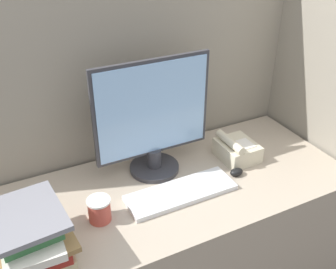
# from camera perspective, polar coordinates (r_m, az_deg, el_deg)

# --- Properties ---
(cubicle_panel_rear) EXTENTS (1.89, 0.04, 1.71)m
(cubicle_panel_rear) POSITION_cam_1_polar(r_m,az_deg,el_deg) (1.84, -4.31, 1.96)
(cubicle_panel_rear) COLOR gray
(cubicle_panel_rear) RESTS_ON ground_plane
(cubicle_panel_right) EXTENTS (0.04, 0.71, 1.71)m
(cubicle_panel_right) POSITION_cam_1_polar(r_m,az_deg,el_deg) (2.01, 20.69, 2.61)
(cubicle_panel_right) COLOR gray
(cubicle_panel_right) RESTS_ON ground_plane
(desk) EXTENTS (1.49, 0.65, 0.73)m
(desk) POSITION_cam_1_polar(r_m,az_deg,el_deg) (1.88, 0.77, -16.24)
(desk) COLOR tan
(desk) RESTS_ON ground_plane
(monitor) EXTENTS (0.50, 0.21, 0.50)m
(monitor) POSITION_cam_1_polar(r_m,az_deg,el_deg) (1.60, -2.17, 1.97)
(monitor) COLOR #333338
(monitor) RESTS_ON desk
(keyboard) EXTENTS (0.45, 0.15, 0.02)m
(keyboard) POSITION_cam_1_polar(r_m,az_deg,el_deg) (1.59, 1.89, -8.40)
(keyboard) COLOR silver
(keyboard) RESTS_ON desk
(mouse) EXTENTS (0.06, 0.04, 0.03)m
(mouse) POSITION_cam_1_polar(r_m,az_deg,el_deg) (1.71, 9.91, -5.40)
(mouse) COLOR black
(mouse) RESTS_ON desk
(coffee_cup) EXTENTS (0.09, 0.09, 0.09)m
(coffee_cup) POSITION_cam_1_polar(r_m,az_deg,el_deg) (1.47, -9.92, -10.71)
(coffee_cup) COLOR #BF4C3F
(coffee_cup) RESTS_ON desk
(book_stack) EXTENTS (0.27, 0.32, 0.19)m
(book_stack) POSITION_cam_1_polar(r_m,az_deg,el_deg) (1.36, -19.41, -13.74)
(book_stack) COLOR #C6B78C
(book_stack) RESTS_ON desk
(desk_telephone) EXTENTS (0.16, 0.18, 0.11)m
(desk_telephone) POSITION_cam_1_polar(r_m,az_deg,el_deg) (1.81, 9.91, -2.16)
(desk_telephone) COLOR beige
(desk_telephone) RESTS_ON desk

